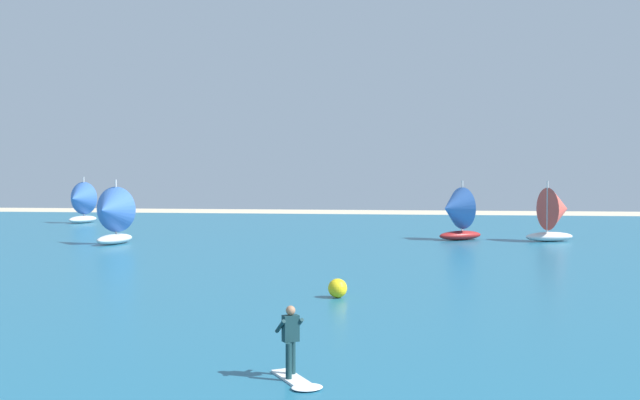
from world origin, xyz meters
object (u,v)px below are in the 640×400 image
(sailboat_trailing, at_px, (110,215))
(marker_buoy, at_px, (338,288))
(kitesurfer, at_px, (294,354))
(sailboat_mid_right, at_px, (79,202))
(sailboat_outermost, at_px, (556,214))
(sailboat_leading, at_px, (455,213))

(sailboat_trailing, distance_m, marker_buoy, 27.24)
(kitesurfer, relative_size, marker_buoy, 2.64)
(marker_buoy, bearing_deg, kitesurfer, -87.81)
(kitesurfer, distance_m, sailboat_mid_right, 63.32)
(kitesurfer, relative_size, sailboat_mid_right, 0.41)
(kitesurfer, xyz_separation_m, sailboat_outermost, (12.18, 39.05, 1.42))
(sailboat_trailing, bearing_deg, marker_buoy, -47.55)
(sailboat_leading, distance_m, sailboat_mid_right, 40.49)
(sailboat_outermost, xyz_separation_m, sailboat_leading, (-7.28, -0.21, 0.01))
(kitesurfer, xyz_separation_m, sailboat_leading, (4.91, 38.84, 1.43))
(sailboat_leading, bearing_deg, kitesurfer, -97.20)
(sailboat_mid_right, bearing_deg, sailboat_leading, -22.48)
(sailboat_trailing, bearing_deg, kitesurfer, -59.27)
(sailboat_outermost, bearing_deg, sailboat_leading, -178.35)
(kitesurfer, distance_m, sailboat_trailing, 36.80)
(kitesurfer, bearing_deg, marker_buoy, 92.19)
(sailboat_trailing, bearing_deg, sailboat_mid_right, 121.12)
(kitesurfer, relative_size, sailboat_outermost, 0.44)
(kitesurfer, bearing_deg, sailboat_outermost, 72.67)
(sailboat_trailing, relative_size, sailboat_leading, 1.02)
(kitesurfer, bearing_deg, sailboat_mid_right, 120.89)
(kitesurfer, relative_size, sailboat_trailing, 0.43)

